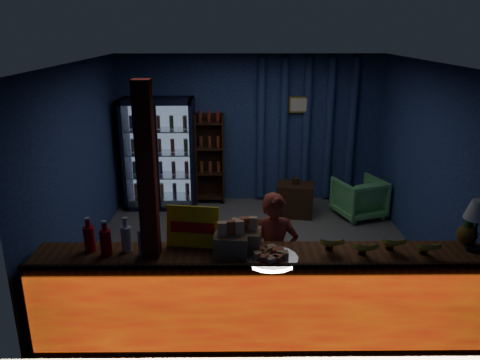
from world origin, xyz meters
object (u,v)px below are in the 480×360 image
object	(u,v)px
shopkeeper	(274,256)
green_chair	(359,198)
pastry_tray	(271,257)
table_lamp	(479,212)

from	to	relation	value
shopkeeper	green_chair	bearing A→B (deg)	59.13
pastry_tray	table_lamp	distance (m)	2.01
shopkeeper	table_lamp	xyz separation A→B (m)	(1.89, -0.40, 0.66)
pastry_tray	green_chair	bearing A→B (deg)	62.75
shopkeeper	pastry_tray	size ratio (longest dim) A/B	2.72
shopkeeper	pastry_tray	bearing A→B (deg)	-98.11
green_chair	table_lamp	world-z (taller)	table_lamp
shopkeeper	green_chair	world-z (taller)	shopkeeper
green_chair	table_lamp	distance (m)	3.34
shopkeeper	pastry_tray	distance (m)	0.64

